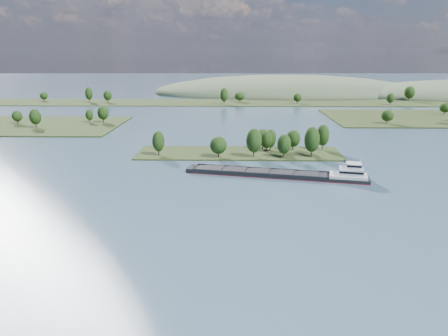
{
  "coord_description": "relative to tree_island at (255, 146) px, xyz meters",
  "views": [
    {
      "loc": [
        -2.91,
        -30.38,
        48.99
      ],
      "look_at": [
        -6.32,
        130.0,
        6.0
      ],
      "focal_mm": 35.0,
      "sensor_mm": 36.0,
      "label": 1
    }
  ],
  "objects": [
    {
      "name": "hill_west",
      "position": [
        52.2,
        321.31,
        -4.19
      ],
      "size": [
        320.0,
        160.0,
        44.0
      ],
      "primitive_type": "ellipsoid",
      "color": "#49593D",
      "rests_on": "ground"
    },
    {
      "name": "cargo_barge",
      "position": [
        11.67,
        -39.42,
        -2.94
      ],
      "size": [
        73.7,
        24.1,
        9.94
      ],
      "color": "black",
      "rests_on": "ground"
    },
    {
      "name": "tree_island",
      "position": [
        0.0,
        0.0,
        0.0
      ],
      "size": [
        100.0,
        30.0,
        15.55
      ],
      "color": "#233116",
      "rests_on": "ground"
    },
    {
      "name": "back_shoreline",
      "position": [
        1.76,
        221.12,
        -3.4
      ],
      "size": [
        900.0,
        60.0,
        16.46
      ],
      "color": "#233116",
      "rests_on": "ground"
    },
    {
      "name": "ground",
      "position": [
        -7.8,
        -58.69,
        -4.19
      ],
      "size": [
        1800.0,
        1800.0,
        0.0
      ],
      "primitive_type": "plane",
      "color": "#3C5668",
      "rests_on": "ground"
    }
  ]
}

